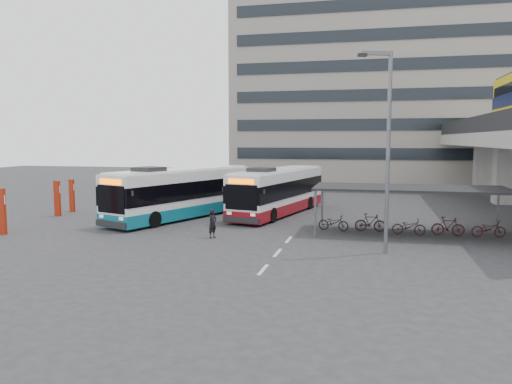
% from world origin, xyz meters
% --- Properties ---
extents(ground, '(120.00, 120.00, 0.00)m').
position_xyz_m(ground, '(0.00, 0.00, 0.00)').
color(ground, '#28282B').
rests_on(ground, ground).
extents(bike_shelter, '(10.00, 4.00, 2.54)m').
position_xyz_m(bike_shelter, '(8.50, 3.00, 1.52)').
color(bike_shelter, '#595B60').
rests_on(bike_shelter, ground).
extents(office_block, '(30.00, 15.00, 25.00)m').
position_xyz_m(office_block, '(6.00, 36.00, 12.50)').
color(office_block, gray).
rests_on(office_block, ground).
extents(road_markings, '(0.15, 7.60, 0.01)m').
position_xyz_m(road_markings, '(2.50, -3.00, 0.01)').
color(road_markings, beige).
rests_on(road_markings, ground).
extents(bus_main, '(4.75, 11.39, 3.29)m').
position_xyz_m(bus_main, '(0.34, 8.65, 1.53)').
color(bus_main, white).
rests_on(bus_main, ground).
extents(bus_teal, '(6.38, 11.74, 3.43)m').
position_xyz_m(bus_teal, '(-5.43, 5.53, 1.59)').
color(bus_teal, white).
rests_on(bus_teal, ground).
extents(pedestrian, '(0.54, 0.65, 1.51)m').
position_xyz_m(pedestrian, '(-1.39, -0.42, 0.75)').
color(pedestrian, black).
rests_on(pedestrian, ground).
extents(lamp_post, '(1.50, 0.69, 8.84)m').
position_xyz_m(lamp_post, '(7.10, -1.95, 5.04)').
color(lamp_post, '#595B60').
rests_on(lamp_post, ground).
extents(sign_totem_south, '(0.53, 0.29, 2.48)m').
position_xyz_m(sign_totem_south, '(-12.64, -2.03, 1.28)').
color(sign_totem_south, '#951D09').
rests_on(sign_totem_south, ground).
extents(sign_totem_mid, '(0.51, 0.23, 2.35)m').
position_xyz_m(sign_totem_mid, '(-13.74, 4.31, 1.22)').
color(sign_totem_mid, '#951D09').
rests_on(sign_totem_mid, ground).
extents(sign_totem_north, '(0.48, 0.29, 2.28)m').
position_xyz_m(sign_totem_north, '(-13.99, 6.33, 1.18)').
color(sign_totem_north, '#951D09').
rests_on(sign_totem_north, ground).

